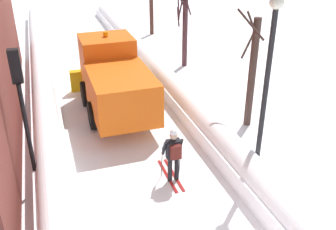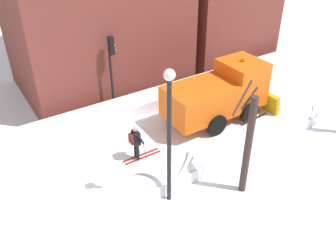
# 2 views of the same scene
# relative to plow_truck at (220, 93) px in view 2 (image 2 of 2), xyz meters

# --- Properties ---
(ground_plane) EXTENTS (80.00, 80.00, 0.00)m
(ground_plane) POSITION_rel_plow_truck_xyz_m (-0.01, 1.72, -1.48)
(ground_plane) COLOR white
(snowbank_left) EXTENTS (1.10, 36.00, 1.18)m
(snowbank_left) POSITION_rel_plow_truck_xyz_m (-2.83, 1.72, -0.93)
(snowbank_left) COLOR white
(snowbank_left) RESTS_ON ground
(snowbank_right) EXTENTS (1.10, 36.00, 1.03)m
(snowbank_right) POSITION_rel_plow_truck_xyz_m (2.80, 1.72, -1.03)
(snowbank_right) COLOR white
(snowbank_right) RESTS_ON ground
(plow_truck) EXTENTS (3.20, 5.98, 3.12)m
(plow_truck) POSITION_rel_plow_truck_xyz_m (0.00, 0.00, 0.00)
(plow_truck) COLOR orange
(plow_truck) RESTS_ON ground
(skier) EXTENTS (0.62, 1.80, 1.81)m
(skier) POSITION_rel_plow_truck_xyz_m (0.69, -5.32, -0.48)
(skier) COLOR black
(skier) RESTS_ON ground
(traffic_light_pole) EXTENTS (0.28, 0.42, 4.32)m
(traffic_light_pole) POSITION_rel_plow_truck_xyz_m (-3.31, -4.37, 1.56)
(traffic_light_pole) COLOR black
(traffic_light_pole) RESTS_ON ground
(street_lamp) EXTENTS (0.40, 0.40, 5.48)m
(street_lamp) POSITION_rel_plow_truck_xyz_m (3.54, -5.46, 1.97)
(street_lamp) COLOR black
(street_lamp) RESTS_ON ground
(bare_tree_near) EXTENTS (0.89, 1.35, 4.53)m
(bare_tree_near) POSITION_rel_plow_truck_xyz_m (4.70, -2.74, 0.74)
(bare_tree_near) COLOR #412E28
(bare_tree_near) RESTS_ON ground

